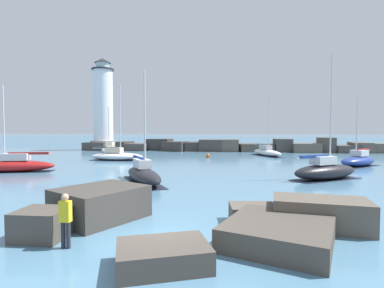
% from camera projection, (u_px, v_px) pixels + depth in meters
% --- Properties ---
extents(ground_plane, '(600.00, 600.00, 0.00)m').
position_uv_depth(ground_plane, '(158.00, 242.00, 10.27)').
color(ground_plane, teal).
extents(open_sea_beyond, '(400.00, 116.00, 0.01)m').
position_uv_depth(open_sea_beyond, '(232.00, 140.00, 114.50)').
color(open_sea_beyond, teal).
rests_on(open_sea_beyond, ground).
extents(breakwater_jetty, '(54.50, 6.88, 2.59)m').
position_uv_depth(breakwater_jetty, '(229.00, 146.00, 55.16)').
color(breakwater_jetty, '#423D38').
rests_on(breakwater_jetty, ground).
extents(lighthouse, '(4.99, 4.99, 17.82)m').
position_uv_depth(lighthouse, '(103.00, 109.00, 58.43)').
color(lighthouse, gray).
rests_on(lighthouse, ground).
extents(foreground_rocks, '(13.08, 7.55, 1.37)m').
position_uv_depth(foreground_rocks, '(193.00, 216.00, 11.49)').
color(foreground_rocks, brown).
rests_on(foreground_rocks, ground).
extents(sailboat_moored_0, '(6.24, 5.14, 9.76)m').
position_uv_depth(sailboat_moored_0, '(325.00, 170.00, 23.40)').
color(sailboat_moored_0, black).
rests_on(sailboat_moored_0, ground).
extents(sailboat_moored_1, '(7.76, 4.02, 8.00)m').
position_uv_depth(sailboat_moored_1, '(12.00, 165.00, 27.60)').
color(sailboat_moored_1, maroon).
rests_on(sailboat_moored_1, ground).
extents(sailboat_moored_2, '(5.57, 5.49, 7.29)m').
position_uv_depth(sailboat_moored_2, '(358.00, 160.00, 32.07)').
color(sailboat_moored_2, navy).
rests_on(sailboat_moored_2, ground).
extents(sailboat_moored_3, '(6.87, 2.53, 9.65)m').
position_uv_depth(sailboat_moored_3, '(116.00, 156.00, 38.44)').
color(sailboat_moored_3, white).
rests_on(sailboat_moored_3, ground).
extents(sailboat_moored_4, '(4.74, 7.63, 8.90)m').
position_uv_depth(sailboat_moored_4, '(267.00, 152.00, 45.16)').
color(sailboat_moored_4, white).
rests_on(sailboat_moored_4, ground).
extents(sailboat_moored_5, '(2.82, 6.24, 7.76)m').
position_uv_depth(sailboat_moored_5, '(110.00, 149.00, 49.85)').
color(sailboat_moored_5, white).
rests_on(sailboat_moored_5, ground).
extents(sailboat_moored_6, '(5.15, 6.73, 8.15)m').
position_uv_depth(sailboat_moored_6, '(143.00, 174.00, 22.09)').
color(sailboat_moored_6, black).
rests_on(sailboat_moored_6, ground).
extents(mooring_buoy_orange_near, '(0.56, 0.56, 0.76)m').
position_uv_depth(mooring_buoy_orange_near, '(208.00, 155.00, 42.41)').
color(mooring_buoy_orange_near, '#EA5914').
rests_on(mooring_buoy_orange_near, ground).
extents(person_on_rocks, '(0.36, 0.24, 1.80)m').
position_uv_depth(person_on_rocks, '(65.00, 217.00, 9.72)').
color(person_on_rocks, '#282833').
rests_on(person_on_rocks, ground).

